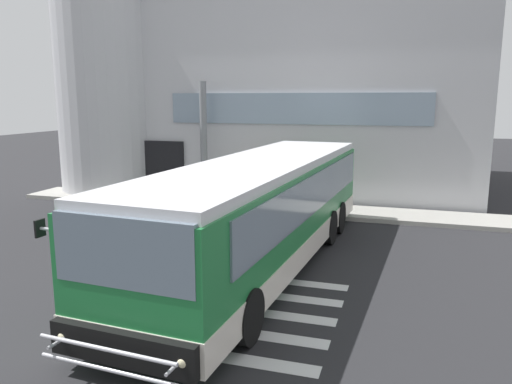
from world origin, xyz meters
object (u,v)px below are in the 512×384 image
object	(u,v)px
bus_main_foreground	(261,215)
passenger_by_doorway	(250,178)
entry_support_column	(204,141)
passenger_near_column	(212,181)
passenger_at_curb_edge	(265,181)

from	to	relation	value
bus_main_foreground	passenger_by_doorway	distance (m)	7.04
entry_support_column	passenger_by_doorway	xyz separation A→B (m)	(2.08, -0.31, -1.39)
entry_support_column	passenger_by_doorway	world-z (taller)	entry_support_column
passenger_near_column	passenger_at_curb_edge	size ratio (longest dim) A/B	1.00
entry_support_column	bus_main_foreground	distance (m)	8.33
passenger_by_doorway	passenger_at_curb_edge	size ratio (longest dim) A/B	1.00
passenger_near_column	passenger_at_curb_edge	world-z (taller)	same
entry_support_column	bus_main_foreground	xyz separation A→B (m)	(4.49, -6.92, -1.17)
entry_support_column	passenger_near_column	world-z (taller)	entry_support_column
bus_main_foreground	passenger_near_column	bearing A→B (deg)	122.38
passenger_by_doorway	entry_support_column	bearing A→B (deg)	171.55
passenger_at_curb_edge	passenger_near_column	bearing A→B (deg)	-163.91
passenger_near_column	passenger_by_doorway	bearing A→B (deg)	31.97
passenger_at_curb_edge	entry_support_column	bearing A→B (deg)	168.88
passenger_near_column	passenger_at_curb_edge	bearing A→B (deg)	16.09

